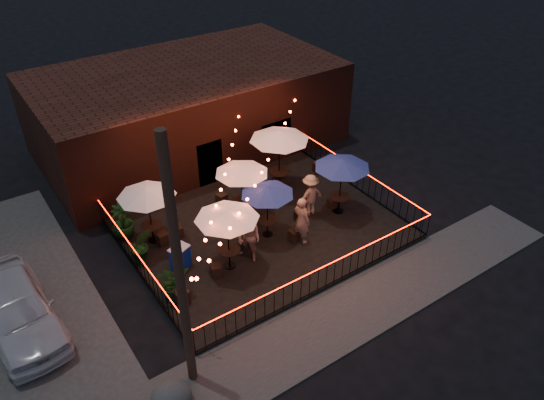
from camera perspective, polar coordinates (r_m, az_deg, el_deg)
The scene contains 36 objects.
ground at distance 19.73m, azimuth 2.07°, elevation -6.37°, with size 110.00×110.00×0.00m, color black.
patio at distance 20.95m, azimuth -1.15°, elevation -3.25°, with size 10.00×8.00×0.15m, color black.
sidewalk at distance 17.95m, azimuth 8.32°, elevation -11.88°, with size 18.00×2.50×0.05m, color #3C3937.
brick_building at distance 26.42m, azimuth -9.06°, elevation 9.73°, with size 14.00×8.00×4.00m.
utility_pole at distance 13.38m, azimuth -9.92°, elevation -7.95°, with size 0.26×0.26×8.00m, color #3E2419.
fence_front at distance 18.14m, azimuth 5.87°, elevation -8.18°, with size 10.00×0.04×1.04m.
fence_left at distance 18.96m, azimuth -13.98°, elevation -6.99°, with size 0.04×8.00×1.04m.
fence_right at distance 23.22m, azimuth 9.20°, elevation 2.22°, with size 0.04×8.00×1.04m.
festoon_lights at distance 18.89m, azimuth -3.29°, elevation 1.08°, with size 10.02×8.72×1.32m.
cafe_table_0 at distance 17.86m, azimuth -4.88°, elevation -1.64°, with size 2.87×2.87×2.47m.
cafe_table_1 at distance 19.57m, azimuth -13.37°, elevation 0.74°, with size 2.81×2.81×2.39m.
cafe_table_2 at distance 19.42m, azimuth -0.51°, elevation 0.98°, with size 2.38×2.38×2.22m.
cafe_table_3 at distance 20.48m, azimuth -3.29°, elevation 3.22°, with size 2.51×2.51×2.34m.
cafe_table_4 at distance 20.79m, azimuth 7.58°, elevation 3.83°, with size 2.77×2.77×2.46m.
cafe_table_5 at distance 22.02m, azimuth 0.80°, elevation 6.88°, with size 3.31×3.31×2.78m.
bistro_chair_0 at distance 17.97m, azimuth -9.70°, elevation -10.23°, with size 0.43×0.43×0.51m, color black.
bistro_chair_1 at distance 18.81m, azimuth -6.01°, elevation -7.52°, with size 0.38×0.38×0.45m, color black.
bistro_chair_2 at distance 20.46m, azimuth -11.68°, elevation -4.06°, with size 0.41×0.41×0.48m, color black.
bistro_chair_3 at distance 20.69m, azimuth -10.17°, elevation -3.40°, with size 0.38×0.38×0.45m, color black.
bistro_chair_4 at distance 19.72m, azimuth -2.87°, elevation -5.00°, with size 0.38×0.38×0.45m, color black.
bistro_chair_5 at distance 20.24m, azimuth 2.43°, elevation -3.80°, with size 0.37×0.37×0.44m, color black.
bistro_chair_6 at distance 22.28m, azimuth -5.43°, elevation 0.13°, with size 0.38×0.38×0.45m, color black.
bistro_chair_7 at distance 22.39m, azimuth -1.41°, elevation 0.56°, with size 0.42×0.42×0.49m, color black.
bistro_chair_8 at distance 21.25m, azimuth 2.97°, elevation -1.74°, with size 0.35×0.35×0.41m, color black.
bistro_chair_9 at distance 22.06m, azimuth 6.48°, elevation -0.40°, with size 0.34×0.34×0.41m, color black.
bistro_chair_10 at distance 23.08m, azimuth 0.66°, elevation 1.73°, with size 0.43×0.43×0.51m, color black.
bistro_chair_11 at distance 24.36m, azimuth 4.99°, elevation 3.49°, with size 0.41×0.41×0.49m, color black.
patron_a at distance 19.73m, azimuth 3.18°, elevation -2.19°, with size 0.72×0.47×1.97m, color tan.
patron_b at distance 18.91m, azimuth -2.52°, elevation -4.09°, with size 0.95×0.74×1.95m, color tan.
patron_c at distance 21.26m, azimuth 4.13°, elevation 0.54°, with size 1.17×0.67×1.81m, color beige.
potted_shrub_a at distance 18.03m, azimuth -10.65°, elevation -8.65°, with size 1.08×0.94×1.20m, color #103B12.
potted_shrub_b at distance 19.50m, azimuth -13.91°, elevation -4.76°, with size 0.81×0.65×1.47m, color #0B3B0B.
potted_shrub_c at distance 20.86m, azimuth -15.75°, elevation -2.22°, with size 0.81×0.81×1.45m, color #19380E.
cooler at distance 19.13m, azimuth -9.84°, elevation -6.11°, with size 0.83×0.72×0.91m.
boulder at distance 15.53m, azimuth -10.79°, elevation -20.16°, with size 1.03×0.87×0.80m, color #494944.
car_white at distance 18.51m, azimuth -25.69°, elevation -10.51°, with size 1.98×4.93×1.68m, color silver.
Camera 1 is at (-8.98, -11.89, 12.94)m, focal length 35.00 mm.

